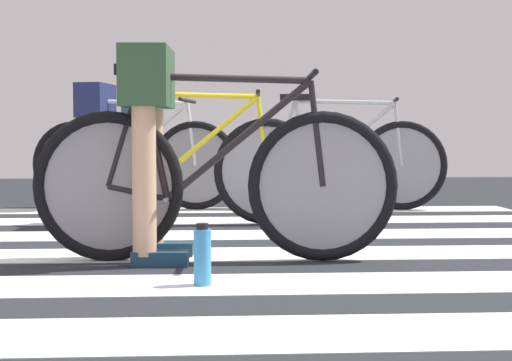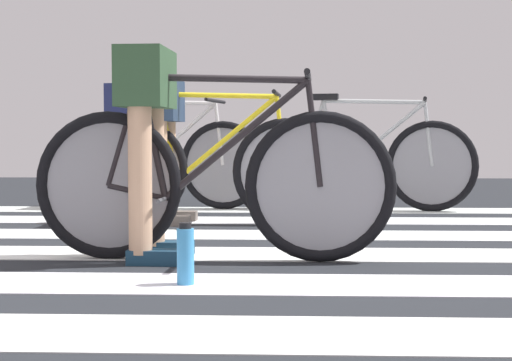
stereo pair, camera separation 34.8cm
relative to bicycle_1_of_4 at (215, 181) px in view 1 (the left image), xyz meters
name	(u,v)px [view 1 (the left image)]	position (x,y,z in m)	size (l,w,h in m)	color
ground	(198,261)	(-0.08, 0.06, -0.40)	(18.00, 14.00, 0.02)	#222429
crosswalk_markings	(202,255)	(-0.06, 0.18, -0.38)	(5.47, 5.01, 0.00)	silver
bicycle_1_of_4	(215,181)	(0.00, 0.00, 0.00)	(1.74, 0.52, 0.93)	black
cyclist_1_of_4	(149,124)	(-0.31, 0.01, 0.27)	(0.33, 0.42, 1.01)	tan
bicycle_2_of_4	(190,167)	(-0.16, 1.51, 0.00)	(1.74, 0.52, 0.93)	black
cyclist_2_of_4	(144,131)	(-0.47, 1.53, 0.25)	(0.33, 0.42, 0.97)	tan
bicycle_3_of_4	(338,162)	(1.00, 2.48, 0.00)	(1.72, 0.55, 0.93)	black
bicycle_4_of_4	(133,162)	(-0.66, 2.62, 0.00)	(1.71, 0.56, 0.93)	black
cyclist_4_of_4	(96,128)	(-0.96, 2.68, 0.28)	(0.38, 0.45, 1.02)	brown
water_bottle	(202,256)	(-0.05, -0.60, -0.27)	(0.07, 0.07, 0.25)	#3C93D3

